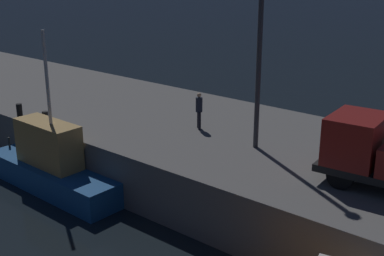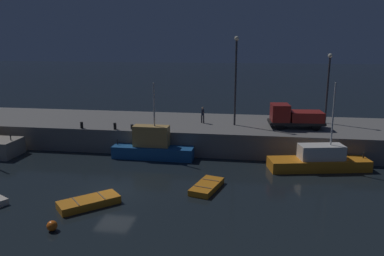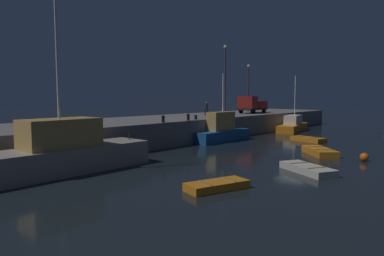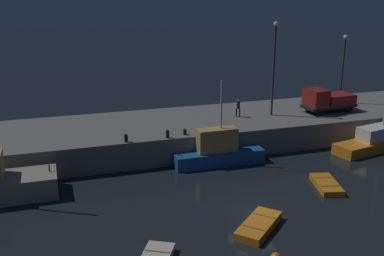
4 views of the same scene
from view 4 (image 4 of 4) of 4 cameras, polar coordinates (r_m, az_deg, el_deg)
ground_plane at (r=30.22m, az=7.53°, el=-10.04°), size 320.00×320.00×0.00m
pier_quay at (r=41.70m, az=-0.43°, el=-0.50°), size 60.08×9.78×2.30m
fishing_boat_blue at (r=37.00m, az=3.28°, el=-2.98°), size 7.46×2.02×6.91m
fishing_boat_white at (r=43.53m, az=21.98°, el=-1.51°), size 8.55×3.82×7.30m
rowboat_white_mid at (r=27.81m, az=8.36°, el=-12.03°), size 3.90×3.77×0.54m
dinghy_red_small at (r=34.32m, az=16.51°, el=-6.83°), size 2.34×3.70×0.47m
lamp_post_west at (r=42.67m, az=10.25°, el=8.14°), size 0.44×0.44×8.67m
lamp_post_east at (r=49.52m, az=18.43°, el=7.73°), size 0.44×0.44×7.02m
utility_truck at (r=45.89m, az=16.62°, el=3.38°), size 5.38×2.61×2.31m
dockworker at (r=42.40m, az=5.82°, el=2.64°), size 0.43×0.43×1.66m
bollard_west at (r=36.32m, az=-3.09°, el=-0.76°), size 0.28×0.28×0.63m
bollard_central at (r=37.10m, az=-0.91°, el=-0.50°), size 0.28×0.28×0.45m
bollard_east at (r=35.65m, az=-8.28°, el=-1.28°), size 0.28×0.28×0.62m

